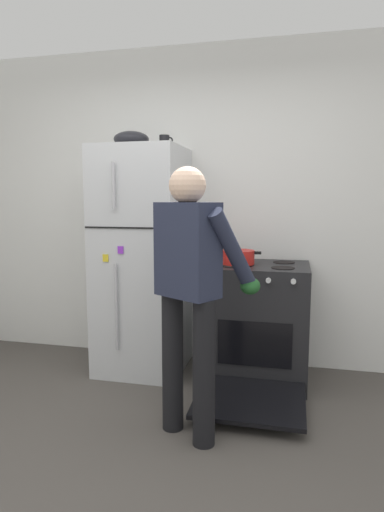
# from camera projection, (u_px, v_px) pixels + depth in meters

# --- Properties ---
(ground) EXTENTS (8.00, 8.00, 0.00)m
(ground) POSITION_uv_depth(u_px,v_px,m) (112.00, 496.00, 2.08)
(ground) COLOR #4C4742
(kitchen_wall_back) EXTENTS (6.00, 0.10, 2.70)m
(kitchen_wall_back) POSITION_uv_depth(u_px,v_px,m) (199.00, 207.00, 3.79)
(kitchen_wall_back) COLOR white
(kitchen_wall_back) RESTS_ON ground
(refrigerator) EXTENTS (0.68, 0.72, 1.83)m
(refrigerator) POSITION_uv_depth(u_px,v_px,m) (143.00, 261.00, 3.57)
(refrigerator) COLOR silver
(refrigerator) RESTS_ON ground
(stove_range) EXTENTS (0.76, 1.23, 0.92)m
(stove_range) POSITION_uv_depth(u_px,v_px,m) (258.00, 324.00, 3.39)
(stove_range) COLOR black
(stove_range) RESTS_ON ground
(person_cook) EXTENTS (0.63, 0.66, 1.60)m
(person_cook) POSITION_uv_depth(u_px,v_px,m) (191.00, 280.00, 2.52)
(person_cook) COLOR black
(person_cook) RESTS_ON ground
(red_pot) EXTENTS (0.35, 0.25, 0.11)m
(red_pot) POSITION_uv_depth(u_px,v_px,m) (238.00, 257.00, 3.33)
(red_pot) COLOR red
(red_pot) RESTS_ON stove_range
(coffee_mug) EXTENTS (0.11, 0.08, 0.10)m
(coffee_mug) POSITION_uv_depth(u_px,v_px,m) (165.00, 141.00, 3.45)
(coffee_mug) COLOR black
(coffee_mug) RESTS_ON refrigerator
(mixing_bowl) EXTENTS (0.28, 0.28, 0.13)m
(mixing_bowl) POSITION_uv_depth(u_px,v_px,m) (131.00, 139.00, 3.46)
(mixing_bowl) COLOR black
(mixing_bowl) RESTS_ON refrigerator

